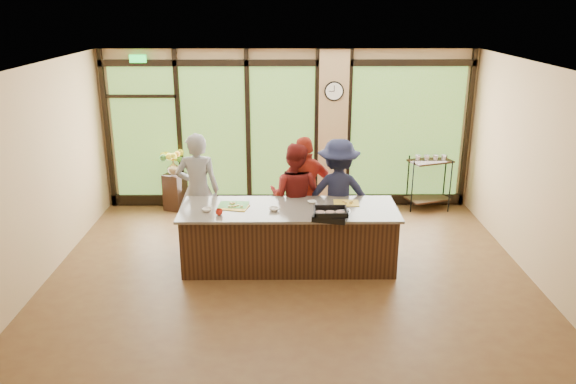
{
  "coord_description": "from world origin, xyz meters",
  "views": [
    {
      "loc": [
        -0.07,
        -7.45,
        3.79
      ],
      "look_at": [
        -0.01,
        0.4,
        1.14
      ],
      "focal_mm": 35.0,
      "sensor_mm": 36.0,
      "label": 1
    }
  ],
  "objects_px": {
    "cook_right": "(338,194)",
    "flower_stand": "(175,192)",
    "island_base": "(289,238)",
    "cook_left": "(198,190)",
    "roasting_pan": "(330,216)",
    "bar_cart": "(429,177)"
  },
  "relations": [
    {
      "from": "island_base",
      "to": "cook_left",
      "type": "distance_m",
      "value": 1.72
    },
    {
      "from": "island_base",
      "to": "roasting_pan",
      "type": "bearing_deg",
      "value": -38.36
    },
    {
      "from": "cook_right",
      "to": "flower_stand",
      "type": "distance_m",
      "value": 3.47
    },
    {
      "from": "cook_left",
      "to": "flower_stand",
      "type": "height_order",
      "value": "cook_left"
    },
    {
      "from": "island_base",
      "to": "cook_right",
      "type": "height_order",
      "value": "cook_right"
    },
    {
      "from": "island_base",
      "to": "roasting_pan",
      "type": "height_order",
      "value": "roasting_pan"
    },
    {
      "from": "island_base",
      "to": "bar_cart",
      "type": "distance_m",
      "value": 3.65
    },
    {
      "from": "cook_right",
      "to": "flower_stand",
      "type": "xyz_separation_m",
      "value": [
        -2.95,
        1.74,
        -0.54
      ]
    },
    {
      "from": "cook_left",
      "to": "roasting_pan",
      "type": "height_order",
      "value": "cook_left"
    },
    {
      "from": "island_base",
      "to": "flower_stand",
      "type": "height_order",
      "value": "island_base"
    },
    {
      "from": "bar_cart",
      "to": "island_base",
      "type": "bearing_deg",
      "value": -157.89
    },
    {
      "from": "cook_left",
      "to": "roasting_pan",
      "type": "distance_m",
      "value": 2.37
    },
    {
      "from": "cook_left",
      "to": "flower_stand",
      "type": "distance_m",
      "value": 1.91
    },
    {
      "from": "cook_left",
      "to": "bar_cart",
      "type": "distance_m",
      "value": 4.48
    },
    {
      "from": "cook_left",
      "to": "bar_cart",
      "type": "height_order",
      "value": "cook_left"
    },
    {
      "from": "bar_cart",
      "to": "flower_stand",
      "type": "bearing_deg",
      "value": 159.87
    },
    {
      "from": "cook_left",
      "to": "flower_stand",
      "type": "xyz_separation_m",
      "value": [
        -0.71,
        1.68,
        -0.59
      ]
    },
    {
      "from": "island_base",
      "to": "cook_left",
      "type": "bearing_deg",
      "value": 151.94
    },
    {
      "from": "island_base",
      "to": "cook_right",
      "type": "xyz_separation_m",
      "value": [
        0.79,
        0.71,
        0.45
      ]
    },
    {
      "from": "island_base",
      "to": "roasting_pan",
      "type": "distance_m",
      "value": 0.9
    },
    {
      "from": "island_base",
      "to": "cook_right",
      "type": "bearing_deg",
      "value": 41.96
    },
    {
      "from": "cook_right",
      "to": "roasting_pan",
      "type": "distance_m",
      "value": 1.19
    }
  ]
}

